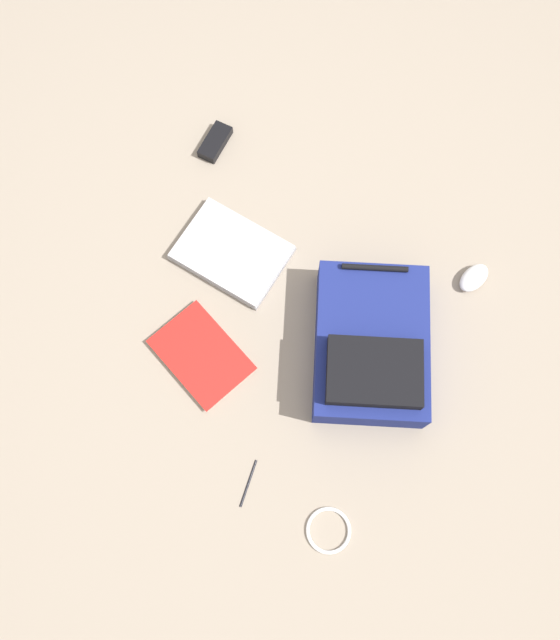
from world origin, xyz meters
name	(u,v)px	position (x,y,z in m)	size (l,w,h in m)	color
ground_plane	(285,320)	(0.00, 0.00, 0.00)	(3.38, 3.38, 0.00)	gray
backpack	(371,347)	(0.26, 0.02, 0.07)	(0.47, 0.54, 0.17)	navy
laptop	(232,253)	(-0.24, 0.11, 0.02)	(0.33, 0.25, 0.03)	#929296
book_blue	(202,355)	(-0.16, -0.21, 0.01)	(0.33, 0.28, 0.02)	silver
computer_mouse	(474,278)	(0.44, 0.37, 0.02)	(0.06, 0.11, 0.04)	silver
cable_coil	(328,530)	(0.38, -0.47, 0.01)	(0.12, 0.12, 0.01)	silver
power_brick	(215,142)	(-0.47, 0.42, 0.02)	(0.06, 0.13, 0.03)	black
pen_black	(248,483)	(0.13, -0.47, 0.00)	(0.01, 0.01, 0.13)	black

